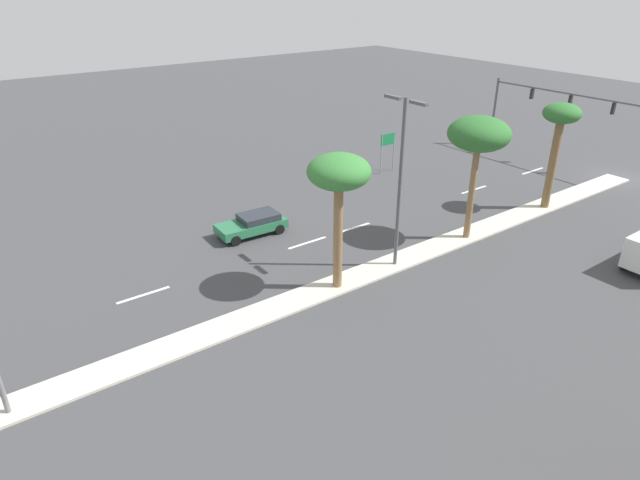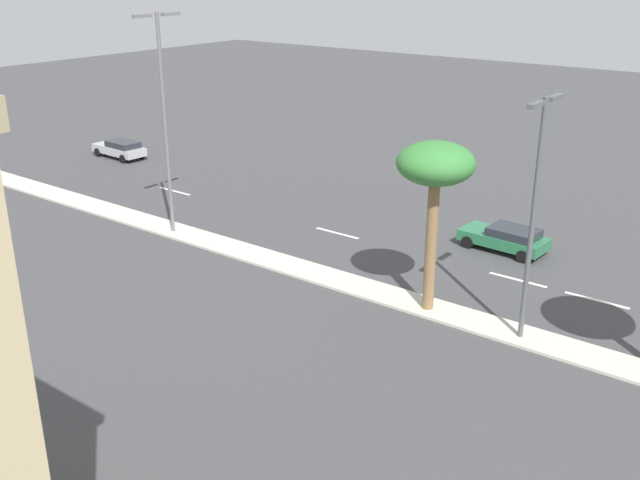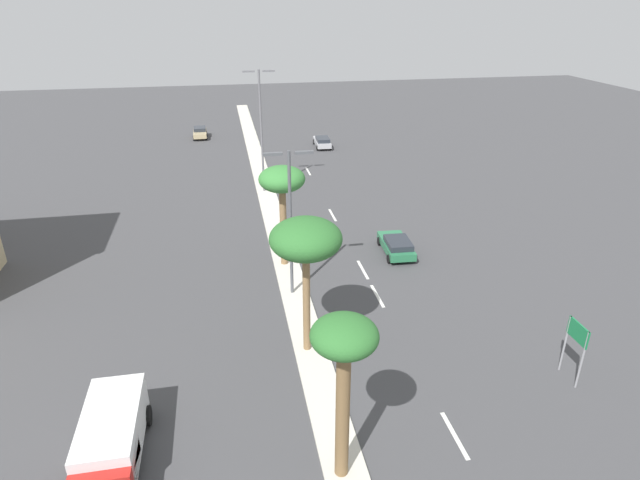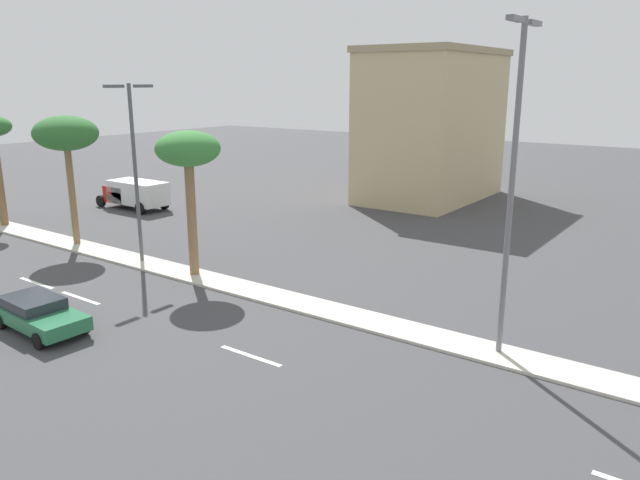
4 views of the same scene
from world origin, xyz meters
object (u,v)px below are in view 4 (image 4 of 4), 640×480
object	(u,v)px
street_lamp_front	(513,170)
box_truck	(134,193)
commercial_building	(432,125)
sedan_green_center	(39,313)
palm_tree_far	(66,135)
street_lamp_mid	(134,159)
palm_tree_front	(188,154)

from	to	relation	value
street_lamp_front	box_truck	world-z (taller)	street_lamp_front
commercial_building	street_lamp_front	xyz separation A→B (m)	(26.25, 15.42, 0.63)
street_lamp_front	sedan_green_center	bearing A→B (deg)	-61.46
commercial_building	palm_tree_far	size ratio (longest dim) A/B	1.78
street_lamp_mid	street_lamp_front	world-z (taller)	street_lamp_front
sedan_green_center	box_truck	distance (m)	24.03
street_lamp_mid	street_lamp_front	xyz separation A→B (m)	(-0.02, 19.86, 1.08)
commercial_building	street_lamp_mid	xyz separation A→B (m)	(26.27, -4.44, -0.45)
street_lamp_mid	sedan_green_center	bearing A→B (deg)	27.18
palm_tree_front	street_lamp_mid	size ratio (longest dim) A/B	0.77
commercial_building	box_truck	distance (m)	24.39
commercial_building	sedan_green_center	bearing A→B (deg)	-0.18
sedan_green_center	box_truck	bearing A→B (deg)	-136.72
commercial_building	palm_tree_front	xyz separation A→B (m)	(26.29, -0.31, 0.11)
palm_tree_front	street_lamp_front	distance (m)	15.74
palm_tree_far	palm_tree_front	bearing A→B (deg)	89.74
palm_tree_far	street_lamp_front	xyz separation A→B (m)	(0.01, 25.93, 0.15)
palm_tree_front	street_lamp_mid	world-z (taller)	street_lamp_mid
palm_tree_front	street_lamp_mid	distance (m)	4.17
palm_tree_far	box_truck	distance (m)	12.12
street_lamp_mid	sedan_green_center	world-z (taller)	street_lamp_mid
commercial_building	street_lamp_mid	size ratio (longest dim) A/B	1.43
palm_tree_far	commercial_building	bearing A→B (deg)	158.17
street_lamp_front	street_lamp_mid	bearing A→B (deg)	-89.94
palm_tree_front	sedan_green_center	world-z (taller)	palm_tree_front
street_lamp_mid	palm_tree_far	bearing A→B (deg)	-90.28
commercial_building	palm_tree_far	distance (m)	28.27
commercial_building	palm_tree_front	bearing A→B (deg)	-0.66
street_lamp_mid	street_lamp_front	distance (m)	19.89
street_lamp_front	box_truck	bearing A→B (deg)	-105.77
sedan_green_center	box_truck	size ratio (longest dim) A/B	0.73
palm_tree_far	street_lamp_mid	distance (m)	6.14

